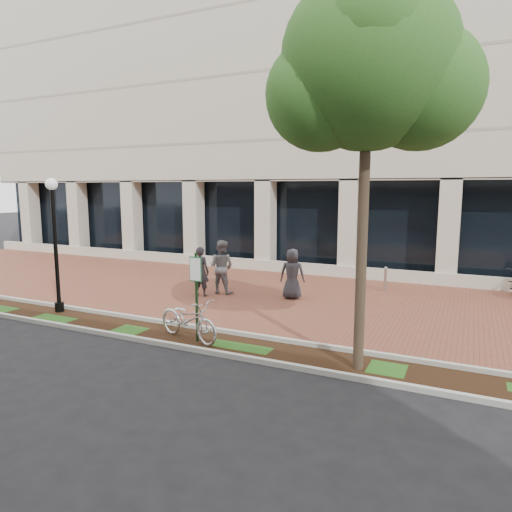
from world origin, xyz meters
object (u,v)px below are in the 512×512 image
at_px(pedestrian_left, 201,271).
at_px(pedestrian_right, 292,274).
at_px(street_tree, 371,73).
at_px(lamppost, 55,237).
at_px(locked_bicycle, 189,319).
at_px(pedestrian_mid, 221,267).
at_px(bollard, 385,279).
at_px(parking_sign, 196,285).

distance_m(pedestrian_left, pedestrian_right, 3.27).
relative_size(street_tree, pedestrian_left, 4.47).
bearing_deg(street_tree, lamppost, 176.87).
xyz_separation_m(lamppost, locked_bicycle, (5.16, -0.51, -1.80)).
bearing_deg(pedestrian_mid, pedestrian_right, -174.52).
bearing_deg(pedestrian_right, bollard, -152.14).
xyz_separation_m(street_tree, pedestrian_right, (-3.57, 5.24, -5.17)).
distance_m(pedestrian_right, bollard, 3.78).
distance_m(lamppost, bollard, 11.52).
distance_m(locked_bicycle, bollard, 8.57).
relative_size(locked_bicycle, pedestrian_right, 1.17).
height_order(pedestrian_left, bollard, pedestrian_left).
distance_m(lamppost, pedestrian_right, 7.76).
bearing_deg(pedestrian_right, parking_sign, 69.10).
bearing_deg(parking_sign, pedestrian_mid, 114.09).
xyz_separation_m(parking_sign, pedestrian_left, (-2.56, 4.25, -0.56)).
bearing_deg(pedestrian_left, bollard, -152.11).
bearing_deg(pedestrian_mid, bollard, -153.38).
xyz_separation_m(locked_bicycle, bollard, (3.57, 7.79, -0.06)).
distance_m(street_tree, bollard, 9.62).
xyz_separation_m(lamppost, pedestrian_mid, (3.33, 4.40, -1.36)).
distance_m(parking_sign, locked_bicycle, 0.96).
bearing_deg(pedestrian_right, lamppost, 23.18).
xyz_separation_m(parking_sign, pedestrian_mid, (-2.11, 4.96, -0.47)).
relative_size(locked_bicycle, bollard, 2.19).
xyz_separation_m(locked_bicycle, pedestrian_mid, (-1.83, 4.91, 0.44)).
xyz_separation_m(parking_sign, pedestrian_right, (0.54, 5.28, -0.57)).
relative_size(parking_sign, bollard, 2.40).
height_order(pedestrian_right, bollard, pedestrian_right).
bearing_deg(pedestrian_mid, locked_bicycle, 108.96).
height_order(locked_bicycle, pedestrian_right, pedestrian_right).
height_order(locked_bicycle, pedestrian_mid, pedestrian_mid).
bearing_deg(pedestrian_left, pedestrian_right, -165.28).
bearing_deg(pedestrian_mid, lamppost, 51.35).
relative_size(street_tree, locked_bicycle, 3.86).
height_order(street_tree, locked_bicycle, street_tree).
distance_m(street_tree, locked_bicycle, 7.05).
xyz_separation_m(lamppost, street_tree, (9.55, -0.52, 3.71)).
height_order(lamppost, pedestrian_mid, lamppost).
bearing_deg(parking_sign, locked_bicycle, 170.35).
height_order(parking_sign, pedestrian_left, parking_sign).
distance_m(locked_bicycle, pedestrian_left, 4.79).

